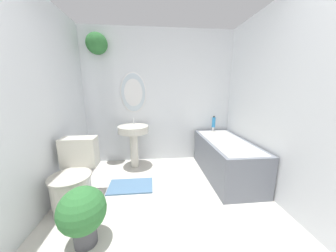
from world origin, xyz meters
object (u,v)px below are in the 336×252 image
object	(u,v)px
bathtub	(225,157)
potted_plant	(83,212)
shampoo_bottle	(214,122)
toilet	(75,180)
pedestal_sink	(134,135)

from	to	relation	value
bathtub	potted_plant	distance (m)	2.06
shampoo_bottle	potted_plant	xyz separation A→B (m)	(-1.78, -1.69, -0.44)
bathtub	toilet	bearing A→B (deg)	-165.78
pedestal_sink	toilet	bearing A→B (deg)	-121.20
pedestal_sink	potted_plant	world-z (taller)	pedestal_sink
toilet	pedestal_sink	world-z (taller)	pedestal_sink
pedestal_sink	shampoo_bottle	world-z (taller)	shampoo_bottle
bathtub	potted_plant	world-z (taller)	bathtub
toilet	shampoo_bottle	world-z (taller)	shampoo_bottle
toilet	potted_plant	world-z (taller)	toilet
bathtub	shampoo_bottle	size ratio (longest dim) A/B	6.62
toilet	pedestal_sink	distance (m)	1.17
pedestal_sink	bathtub	size ratio (longest dim) A/B	0.60
pedestal_sink	shampoo_bottle	distance (m)	1.50
shampoo_bottle	pedestal_sink	bearing A→B (deg)	-173.54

